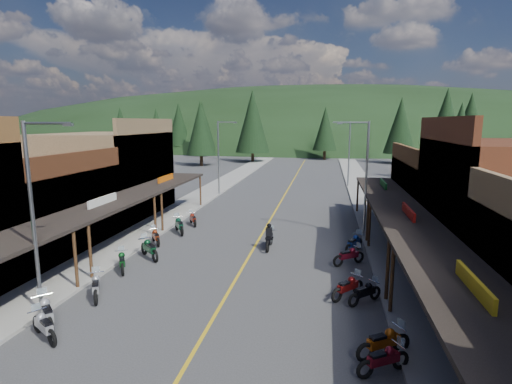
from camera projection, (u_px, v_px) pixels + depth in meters
The scene contains 40 objects.
ground at pixel (239, 273), 21.24m from camera, with size 220.00×220.00×0.00m, color #38383A.
centerline at pixel (281, 201), 40.63m from camera, with size 0.15×90.00×0.01m, color gold.
sidewalk_west at pixel (199, 197), 42.11m from camera, with size 3.40×94.00×0.15m, color gray.
sidewalk_east at pixel (369, 203), 39.14m from camera, with size 3.40×94.00×0.15m, color gray.
shop_west_2 at pixel (29, 210), 24.79m from camera, with size 10.90×9.00×6.20m.
shop_west_3 at pixel (109, 174), 33.94m from camera, with size 10.90×10.20×8.20m.
shop_east_3 at pixel (454, 196), 29.41m from camera, with size 10.90×10.20×6.20m.
streetlight_0 at pixel (35, 211), 15.83m from camera, with size 2.16×0.18×8.00m.
streetlight_1 at pixel (220, 154), 42.98m from camera, with size 2.16×0.18×8.00m.
streetlight_2 at pixel (364, 174), 27.03m from camera, with size 2.16×0.18×8.00m.
streetlight_3 at pixel (348, 151), 48.37m from camera, with size 2.16×0.18×8.00m.
ridge_hill at pixel (315, 143), 152.16m from camera, with size 310.00×140.00×60.00m, color black.
pine_0 at pixel (121, 128), 87.06m from camera, with size 5.04×5.04×11.00m.
pine_1 at pixel (202, 125), 91.96m from camera, with size 5.88×5.88×12.50m.
pine_2 at pixel (253, 121), 77.80m from camera, with size 6.72×6.72×14.00m.
pine_3 at pixel (325, 129), 83.43m from camera, with size 5.04×5.04×11.00m.
pine_4 at pixel (400, 125), 75.09m from camera, with size 5.88×5.88×12.50m.
pine_5 at pixel (470, 121), 83.87m from camera, with size 6.72×6.72×14.00m.
pine_7 at pixel (179, 124), 99.14m from camera, with size 5.88×5.88×12.50m.
pine_8 at pixel (157, 134), 62.74m from camera, with size 4.48×4.48×10.00m.
pine_9 at pixel (460, 132), 59.67m from camera, with size 4.93×4.93×10.80m.
pine_10 at pixel (201, 128), 71.62m from camera, with size 5.38×5.38×11.60m.
pine_11 at pixel (445, 127), 53.42m from camera, with size 5.82×5.82×12.40m.
bike_west_4 at pixel (44, 325), 14.68m from camera, with size 0.68×2.05×1.17m, color #A1A0A5, non-canonical shape.
bike_west_5 at pixel (46, 312), 15.52m from camera, with size 0.78×2.34×1.34m, color #ABACB1, non-canonical shape.
bike_west_6 at pixel (96, 285), 18.13m from camera, with size 0.72×2.15×1.23m, color #939498, non-canonical shape.
bike_west_7 at pixel (122, 261), 21.46m from camera, with size 0.69×2.07×1.18m, color #0C3D15, non-canonical shape.
bike_west_8 at pixel (149, 248), 23.39m from camera, with size 0.77×2.32×1.33m, color #0B381D, non-canonical shape.
bike_west_9 at pixel (156, 236), 26.15m from camera, with size 0.66×1.97×1.12m, color maroon, non-canonical shape.
bike_west_10 at pixel (179, 224), 28.72m from camera, with size 0.77×2.30×1.31m, color #0B3B25, non-canonical shape.
bike_west_11 at pixel (193, 218), 30.93m from camera, with size 0.64×1.93×1.10m, color maroon, non-canonical shape.
bike_east_4 at pixel (384, 358), 12.66m from camera, with size 0.65×1.94×1.11m, color maroon, non-canonical shape.
bike_east_5 at pixel (384, 341), 13.56m from camera, with size 0.71×2.14×1.22m, color #B54F0C, non-canonical shape.
bike_east_6 at pixel (365, 292), 17.62m from camera, with size 0.65×1.95×1.11m, color black, non-canonical shape.
bike_east_7 at pixel (348, 286), 18.14m from camera, with size 0.69×2.07×1.18m, color maroon, non-canonical shape.
bike_east_8 at pixel (349, 255), 22.37m from camera, with size 0.69×2.06×1.18m, color maroon, non-canonical shape.
bike_east_9 at pixel (354, 242), 24.50m from camera, with size 0.74×2.23×1.27m, color navy, non-canonical shape.
rider_on_bike at pixel (269, 238), 25.23m from camera, with size 0.76×2.26×1.72m.
pedestrian_east_a at pixel (432, 300), 15.91m from camera, with size 0.57×0.37×1.57m, color #231F2E.
pedestrian_east_b at pixel (371, 202), 34.63m from camera, with size 0.93×0.53×1.91m, color brown.
Camera 1 is at (4.37, -19.70, 7.96)m, focal length 28.00 mm.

